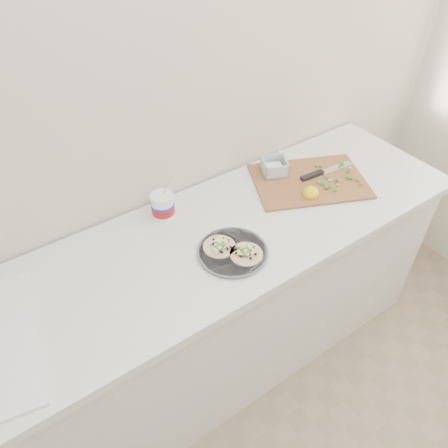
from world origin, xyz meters
TOP-DOWN VIEW (x-y plane):
  - counter at (0.00, 1.43)m, footprint 2.44×0.66m
  - taco_plate at (0.11, 1.30)m, footprint 0.27×0.27m
  - tub at (0.00, 1.63)m, footprint 0.10×0.10m
  - cutboard at (0.65, 1.48)m, footprint 0.60×0.52m

SIDE VIEW (x-z plane):
  - counter at x=0.00m, z-range 0.00..0.90m
  - taco_plate at x=0.11m, z-range 0.90..0.94m
  - cutboard at x=0.65m, z-range 0.88..0.96m
  - tub at x=0.00m, z-range 0.86..1.07m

